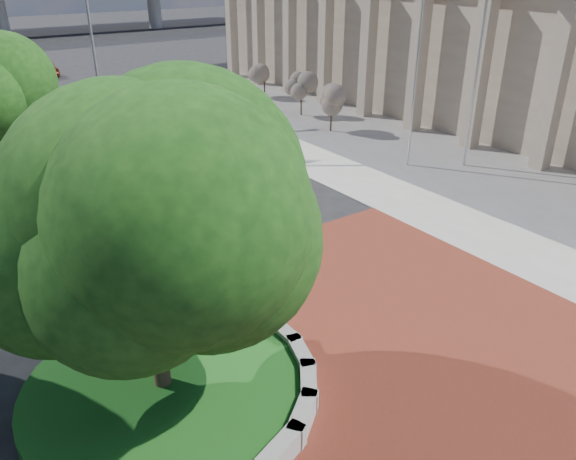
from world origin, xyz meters
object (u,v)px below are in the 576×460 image
(flagpole_a, at_px, (417,60))
(street_lamp_near, at_px, (93,20))
(post_clock, at_px, (237,240))
(flagpole_b, at_px, (480,53))
(parked_car, at_px, (41,66))

(flagpole_a, height_order, street_lamp_near, street_lamp_near)
(street_lamp_near, bearing_deg, post_clock, -101.49)
(street_lamp_near, bearing_deg, flagpole_b, -62.16)
(parked_car, bearing_deg, flagpole_a, -79.90)
(post_clock, relative_size, parked_car, 1.14)
(flagpole_a, relative_size, flagpole_b, 0.94)
(flagpole_b, bearing_deg, post_clock, -160.81)
(flagpole_b, xyz_separation_m, street_lamp_near, (-10.35, 19.60, 0.42))
(parked_car, relative_size, flagpole_b, 0.45)
(post_clock, distance_m, street_lamp_near, 25.63)
(post_clock, xyz_separation_m, flagpole_a, (13.29, 6.93, 2.04))
(post_clock, distance_m, flagpole_b, 16.50)
(flagpole_b, bearing_deg, street_lamp_near, 117.84)
(parked_car, bearing_deg, post_clock, -100.78)
(flagpole_a, xyz_separation_m, street_lamp_near, (-8.21, 18.04, 0.72))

